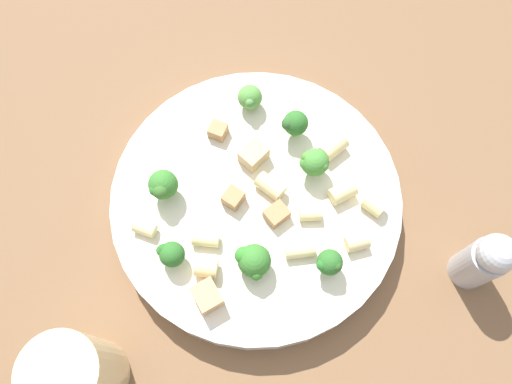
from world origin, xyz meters
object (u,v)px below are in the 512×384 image
at_px(rigatoni_0, 145,229).
at_px(broccoli_floret_2, 171,254).
at_px(drinking_glass, 80,374).
at_px(pepper_shaker, 484,260).
at_px(broccoli_floret_1, 314,163).
at_px(rigatoni_1, 343,192).
at_px(broccoli_floret_3, 329,263).
at_px(broccoli_floret_5, 294,123).
at_px(rigatoni_5, 374,206).
at_px(rigatoni_6, 357,242).
at_px(pasta_bowl, 256,201).
at_px(rigatoni_7, 206,268).
at_px(rigatoni_3, 206,240).
at_px(chicken_chunk_3, 254,155).
at_px(broccoli_floret_0, 162,186).
at_px(broccoli_floret_6, 253,260).
at_px(broccoli_floret_4, 250,97).
at_px(rigatoni_8, 300,251).
at_px(rigatoni_4, 333,147).
at_px(chicken_chunk_0, 218,131).
at_px(chicken_chunk_1, 233,198).
at_px(rigatoni_9, 310,214).
at_px(chicken_chunk_4, 277,214).
at_px(rigatoni_2, 270,186).
at_px(chicken_chunk_2, 207,296).

bearing_deg(rigatoni_0, broccoli_floret_2, 60.30).
relative_size(drinking_glass, pepper_shaker, 1.12).
xyz_separation_m(broccoli_floret_1, rigatoni_1, (0.02, 0.03, -0.01)).
bearing_deg(broccoli_floret_3, broccoli_floret_5, -154.35).
bearing_deg(rigatoni_5, pepper_shaker, 75.19).
bearing_deg(rigatoni_6, pasta_bowl, -103.22).
height_order(rigatoni_6, rigatoni_7, rigatoni_7).
distance_m(rigatoni_3, chicken_chunk_3, 0.10).
height_order(broccoli_floret_0, broccoli_floret_6, broccoli_floret_0).
xyz_separation_m(broccoli_floret_6, rigatoni_6, (-0.04, 0.09, -0.01)).
relative_size(broccoli_floret_4, chicken_chunk_3, 1.12).
distance_m(broccoli_floret_2, rigatoni_8, 0.12).
xyz_separation_m(rigatoni_4, chicken_chunk_0, (0.01, -0.12, -0.00)).
bearing_deg(chicken_chunk_1, rigatoni_0, -55.38).
distance_m(broccoli_floret_5, drinking_glass, 0.31).
bearing_deg(rigatoni_4, pasta_bowl, -43.53).
relative_size(broccoli_floret_0, broccoli_floret_4, 1.22).
bearing_deg(broccoli_floret_0, chicken_chunk_0, 157.79).
xyz_separation_m(broccoli_floret_1, rigatoni_9, (0.05, 0.01, -0.02)).
bearing_deg(broccoli_floret_1, drinking_glass, -32.54).
bearing_deg(drinking_glass, pepper_shaker, 119.75).
distance_m(broccoli_floret_3, drinking_glass, 0.24).
bearing_deg(drinking_glass, pasta_bowl, 152.39).
distance_m(rigatoni_6, chicken_chunk_1, 0.13).
relative_size(broccoli_floret_1, chicken_chunk_4, 1.67).
xyz_separation_m(chicken_chunk_0, chicken_chunk_3, (0.02, 0.04, 0.00)).
relative_size(rigatoni_6, rigatoni_8, 0.76).
bearing_deg(broccoli_floret_1, rigatoni_2, -50.81).
bearing_deg(rigatoni_0, rigatoni_3, 93.88).
bearing_deg(rigatoni_2, chicken_chunk_4, 26.43).
xyz_separation_m(rigatoni_1, rigatoni_7, (0.11, -0.11, 0.00)).
bearing_deg(pasta_bowl, chicken_chunk_4, 57.48).
xyz_separation_m(broccoli_floret_4, chicken_chunk_2, (0.21, 0.02, -0.01)).
relative_size(broccoli_floret_0, chicken_chunk_4, 1.67).
distance_m(pasta_bowl, broccoli_floret_1, 0.07).
distance_m(rigatoni_8, chicken_chunk_1, 0.08).
bearing_deg(drinking_glass, rigatoni_0, 175.75).
bearing_deg(chicken_chunk_4, chicken_chunk_2, -24.33).
relative_size(broccoli_floret_4, rigatoni_7, 1.42).
bearing_deg(broccoli_floret_6, rigatoni_4, 160.32).
height_order(rigatoni_5, chicken_chunk_2, chicken_chunk_2).
bearing_deg(chicken_chunk_3, pasta_bowl, 17.77).
relative_size(rigatoni_9, chicken_chunk_3, 0.81).
relative_size(rigatoni_8, chicken_chunk_0, 1.62).
xyz_separation_m(pasta_bowl, chicken_chunk_0, (-0.06, -0.06, 0.02)).
height_order(chicken_chunk_0, chicken_chunk_4, same).
distance_m(chicken_chunk_4, pepper_shaker, 0.20).
bearing_deg(rigatoni_0, broccoli_floret_1, 125.38).
bearing_deg(pepper_shaker, rigatoni_6, -84.29).
bearing_deg(broccoli_floret_6, broccoli_floret_0, -114.89).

